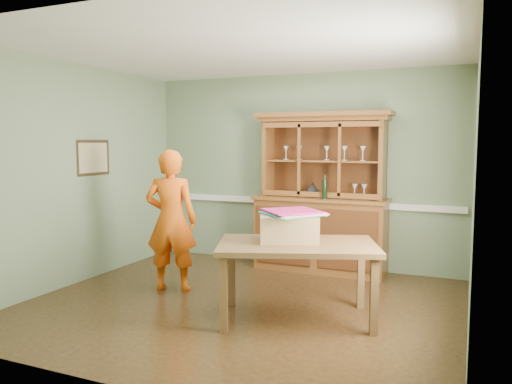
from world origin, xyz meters
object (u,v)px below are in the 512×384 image
at_px(china_hutch, 321,216).
at_px(person, 171,220).
at_px(cardboard_box, 289,228).
at_px(dining_table, 297,252).

distance_m(china_hutch, person, 2.09).
distance_m(cardboard_box, person, 1.59).
relative_size(dining_table, cardboard_box, 3.10).
relative_size(china_hutch, dining_table, 1.22).
xyz_separation_m(dining_table, person, (-1.68, 0.35, 0.16)).
distance_m(dining_table, cardboard_box, 0.26).
xyz_separation_m(dining_table, cardboard_box, (-0.11, 0.07, 0.22)).
xyz_separation_m(china_hutch, dining_table, (0.32, -1.94, -0.08)).
relative_size(cardboard_box, person, 0.34).
relative_size(china_hutch, cardboard_box, 3.79).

